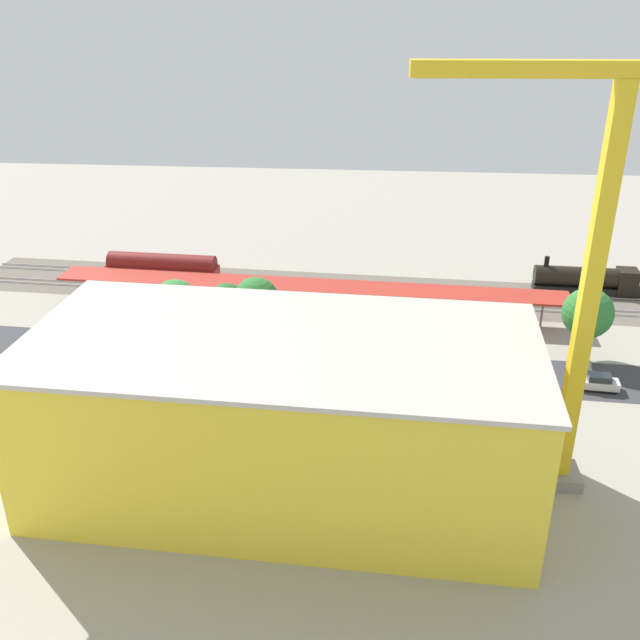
# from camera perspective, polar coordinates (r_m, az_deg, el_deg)

# --- Properties ---
(ground_plane) EXTENTS (194.88, 194.88, 0.00)m
(ground_plane) POSITION_cam_1_polar(r_m,az_deg,el_deg) (86.26, 4.68, -3.05)
(ground_plane) COLOR #9E998C
(ground_plane) RESTS_ON ground
(rail_bed) EXTENTS (122.33, 19.71, 0.01)m
(rail_bed) POSITION_cam_1_polar(r_m,az_deg,el_deg) (104.66, 4.83, 2.17)
(rail_bed) COLOR #665E54
(rail_bed) RESTS_ON ground
(street_asphalt) EXTENTS (122.09, 15.00, 0.01)m
(street_asphalt) POSITION_cam_1_polar(r_m,az_deg,el_deg) (84.33, 4.66, -3.75)
(street_asphalt) COLOR #38383D
(street_asphalt) RESTS_ON ground
(track_rails) EXTENTS (121.66, 13.28, 0.12)m
(track_rails) POSITION_cam_1_polar(r_m,az_deg,el_deg) (104.59, 4.83, 2.26)
(track_rails) COLOR #9E9EA8
(track_rails) RESTS_ON ground
(platform_canopy_near) EXTENTS (69.00, 8.35, 4.26)m
(platform_canopy_near) POSITION_cam_1_polar(r_m,az_deg,el_deg) (96.09, -1.05, 2.75)
(platform_canopy_near) COLOR #A82D23
(platform_canopy_near) RESTS_ON ground
(locomotive) EXTENTS (15.91, 3.63, 5.22)m
(locomotive) POSITION_cam_1_polar(r_m,az_deg,el_deg) (110.92, 20.75, 2.97)
(locomotive) COLOR black
(locomotive) RESTS_ON ground
(freight_coach_far) EXTENTS (16.34, 3.78, 6.06)m
(freight_coach_far) POSITION_cam_1_polar(r_m,az_deg,el_deg) (105.45, -12.42, 3.70)
(freight_coach_far) COLOR black
(freight_coach_far) RESTS_ON ground
(parked_car_0) EXTENTS (4.48, 2.17, 1.86)m
(parked_car_0) POSITION_cam_1_polar(r_m,az_deg,el_deg) (84.94, 21.32, -4.69)
(parked_car_0) COLOR black
(parked_car_0) RESTS_ON ground
(parked_car_1) EXTENTS (4.24, 2.02, 1.61)m
(parked_car_1) POSITION_cam_1_polar(r_m,az_deg,el_deg) (82.78, 16.61, -4.83)
(parked_car_1) COLOR black
(parked_car_1) RESTS_ON ground
(parked_car_2) EXTENTS (4.58, 1.78, 1.68)m
(parked_car_2) POSITION_cam_1_polar(r_m,az_deg,el_deg) (81.29, 11.76, -4.82)
(parked_car_2) COLOR black
(parked_car_2) RESTS_ON ground
(parked_car_3) EXTENTS (4.83, 2.07, 1.79)m
(parked_car_3) POSITION_cam_1_polar(r_m,az_deg,el_deg) (81.11, 6.73, -4.46)
(parked_car_3) COLOR black
(parked_car_3) RESTS_ON ground
(parked_car_4) EXTENTS (4.35, 2.17, 1.62)m
(parked_car_4) POSITION_cam_1_polar(r_m,az_deg,el_deg) (80.85, 1.92, -4.45)
(parked_car_4) COLOR black
(parked_car_4) RESTS_ON ground
(parked_car_5) EXTENTS (4.38, 2.08, 1.77)m
(parked_car_5) POSITION_cam_1_polar(r_m,az_deg,el_deg) (81.53, -3.09, -4.14)
(parked_car_5) COLOR black
(parked_car_5) RESTS_ON ground
(parked_car_6) EXTENTS (4.62, 2.06, 1.55)m
(parked_car_6) POSITION_cam_1_polar(r_m,az_deg,el_deg) (83.16, -7.45, -3.78)
(parked_car_6) COLOR black
(parked_car_6) RESTS_ON ground
(construction_building) EXTENTS (42.64, 21.55, 14.10)m
(construction_building) POSITION_cam_1_polar(r_m,az_deg,el_deg) (61.87, -2.96, -7.70)
(construction_building) COLOR yellow
(construction_building) RESTS_ON ground
(construction_roof_slab) EXTENTS (43.27, 22.18, 0.40)m
(construction_roof_slab) POSITION_cam_1_polar(r_m,az_deg,el_deg) (58.27, -3.12, -1.69)
(construction_roof_slab) COLOR #B7B2A8
(construction_roof_slab) RESTS_ON construction_building
(tower_crane) EXTENTS (20.89, 3.60, 36.28)m
(tower_crane) POSITION_cam_1_polar(r_m,az_deg,el_deg) (59.65, 20.12, 3.93)
(tower_crane) COLOR gray
(tower_crane) RESTS_ON ground
(box_truck_0) EXTENTS (9.19, 2.80, 3.53)m
(box_truck_0) POSITION_cam_1_polar(r_m,az_deg,el_deg) (76.50, 10.00, -5.82)
(box_truck_0) COLOR black
(box_truck_0) RESTS_ON ground
(box_truck_1) EXTENTS (8.60, 2.64, 3.39)m
(box_truck_1) POSITION_cam_1_polar(r_m,az_deg,el_deg) (78.61, -2.87, -4.61)
(box_truck_1) COLOR black
(box_truck_1) RESTS_ON ground
(box_truck_2) EXTENTS (10.02, 2.46, 3.62)m
(box_truck_2) POSITION_cam_1_polar(r_m,az_deg,el_deg) (77.88, 0.57, -4.79)
(box_truck_2) COLOR black
(box_truck_2) RESTS_ON ground
(street_tree_0) EXTENTS (5.94, 5.94, 8.92)m
(street_tree_0) POSITION_cam_1_polar(r_m,az_deg,el_deg) (89.06, 20.57, 0.51)
(street_tree_0) COLOR brown
(street_tree_0) RESTS_ON ground
(street_tree_1) EXTENTS (5.60, 5.60, 8.32)m
(street_tree_1) POSITION_cam_1_polar(r_m,az_deg,el_deg) (89.18, -11.46, 1.40)
(street_tree_1) COLOR brown
(street_tree_1) RESTS_ON ground
(street_tree_3) EXTENTS (4.40, 4.40, 7.46)m
(street_tree_3) POSITION_cam_1_polar(r_m,az_deg,el_deg) (89.22, -7.43, 1.53)
(street_tree_3) COLOR brown
(street_tree_3) RESTS_ON ground
(street_tree_4) EXTENTS (5.65, 5.65, 8.74)m
(street_tree_4) POSITION_cam_1_polar(r_m,az_deg,el_deg) (87.33, -5.11, 1.59)
(street_tree_4) COLOR brown
(street_tree_4) RESTS_ON ground
(traffic_light) EXTENTS (0.50, 0.36, 6.49)m
(traffic_light) POSITION_cam_1_polar(r_m,az_deg,el_deg) (78.59, 2.49, -2.40)
(traffic_light) COLOR #333333
(traffic_light) RESTS_ON ground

